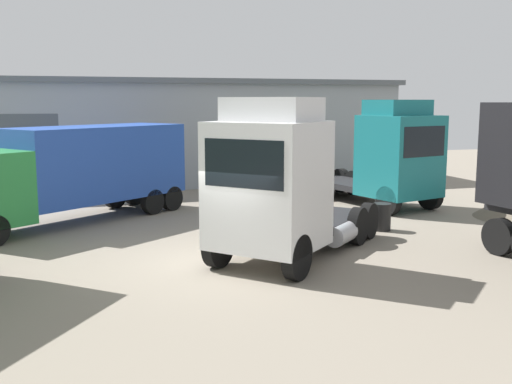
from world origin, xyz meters
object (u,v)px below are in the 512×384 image
Objects in this scene: tractor_unit_white at (277,186)px; tractor_unit_teal at (390,158)px; oil_drum at (382,217)px; box_truck_green at (78,168)px.

tractor_unit_teal is (6.87, 6.33, -0.03)m from tractor_unit_white.
oil_drum is (-2.31, -3.59, -1.54)m from tractor_unit_teal.
tractor_unit_white reaches higher than tractor_unit_teal.
tractor_unit_white is at bearing -62.16° from tractor_unit_teal.
tractor_unit_teal is 11.65m from box_truck_green.
box_truck_green reaches higher than oil_drum.
tractor_unit_teal is 4.54m from oil_drum.
box_truck_green is at bearing -99.27° from tractor_unit_white.
box_truck_green is (-4.75, 7.18, -0.14)m from tractor_unit_white.
tractor_unit_white is 7.00× the size of oil_drum.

